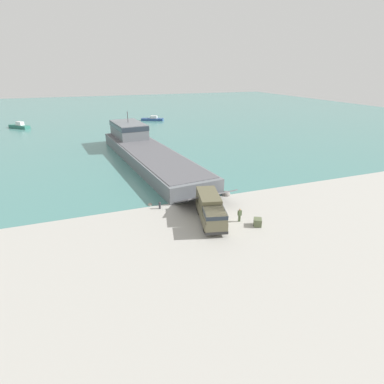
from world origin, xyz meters
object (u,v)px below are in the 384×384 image
at_px(landing_craft, 144,148).
at_px(moored_boat_a, 19,126).
at_px(soldier_on_ramp, 240,214).
at_px(cargo_crate, 258,222).
at_px(military_truck, 210,209).
at_px(moored_boat_b, 153,119).
at_px(moored_boat_c, 125,122).
at_px(mooring_bollard, 160,205).

relative_size(landing_craft, moored_boat_a, 6.92).
xyz_separation_m(soldier_on_ramp, cargo_crate, (1.46, -1.61, -0.51)).
distance_m(military_truck, cargo_crate, 5.58).
bearing_deg(moored_boat_b, soldier_on_ramp, -159.55).
bearing_deg(military_truck, moored_boat_c, -167.61).
distance_m(landing_craft, military_truck, 29.41).
distance_m(soldier_on_ramp, mooring_bollard, 10.29).
height_order(landing_craft, moored_boat_a, landing_craft).
xyz_separation_m(soldier_on_ramp, moored_boat_a, (-33.26, 75.76, -0.28)).
bearing_deg(moored_boat_c, landing_craft, -18.84).
distance_m(moored_boat_a, mooring_bollard, 73.64).
distance_m(military_truck, soldier_on_ramp, 3.48).
height_order(military_truck, cargo_crate, military_truck).
height_order(landing_craft, moored_boat_b, landing_craft).
distance_m(landing_craft, moored_boat_c, 42.90).
xyz_separation_m(moored_boat_b, mooring_bollard, (-15.53, -69.34, -0.04)).
bearing_deg(soldier_on_ramp, moored_boat_c, 173.93).
relative_size(moored_boat_a, cargo_crate, 6.21).
bearing_deg(moored_boat_b, moored_boat_a, 116.53).
relative_size(landing_craft, military_truck, 5.40).
height_order(military_truck, soldier_on_ramp, military_truck).
relative_size(mooring_bollard, cargo_crate, 0.90).
height_order(moored_boat_c, mooring_bollard, moored_boat_c).
relative_size(landing_craft, soldier_on_ramp, 27.06).
bearing_deg(moored_boat_b, military_truck, -162.03).
distance_m(landing_craft, moored_boat_b, 47.03).
relative_size(military_truck, soldier_on_ramp, 5.01).
height_order(moored_boat_b, moored_boat_c, moored_boat_b).
bearing_deg(moored_boat_a, cargo_crate, -111.00).
bearing_deg(cargo_crate, military_truck, 147.79).
bearing_deg(landing_craft, cargo_crate, -85.40).
bearing_deg(cargo_crate, moored_boat_b, 85.42).
bearing_deg(mooring_bollard, moored_boat_b, 77.37).
bearing_deg(moored_boat_c, mooring_bollard, -20.12).
bearing_deg(military_truck, cargo_crate, 71.03).
distance_m(military_truck, moored_boat_c, 72.16).
xyz_separation_m(military_truck, moored_boat_b, (10.84, 74.67, -1.03)).
distance_m(military_truck, moored_boat_b, 75.46).
xyz_separation_m(landing_craft, moored_boat_c, (2.73, 42.79, -1.50)).
xyz_separation_m(landing_craft, cargo_crate, (6.28, -32.27, -1.52)).
height_order(moored_boat_a, moored_boat_c, moored_boat_a).
xyz_separation_m(moored_boat_a, moored_boat_c, (31.18, -2.30, -0.21)).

